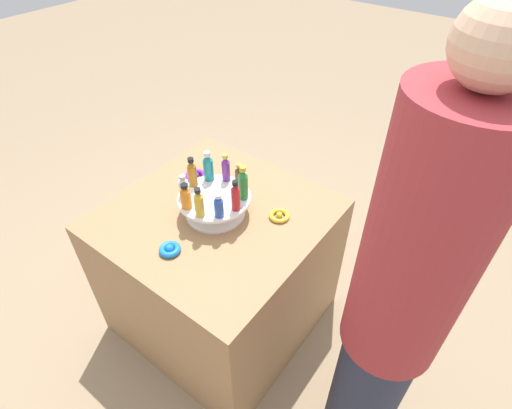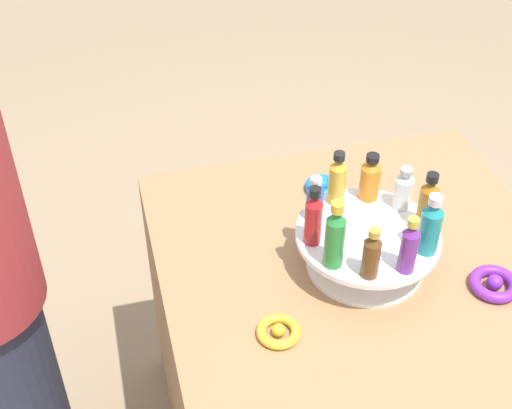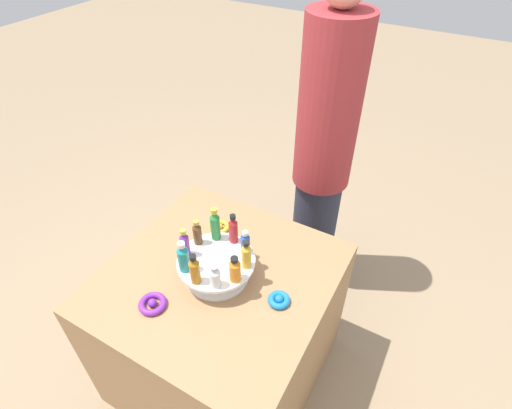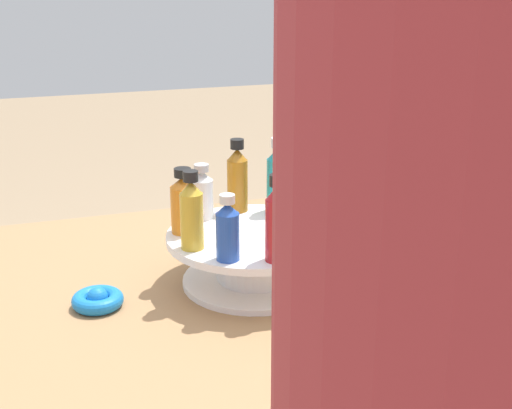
{
  "view_description": "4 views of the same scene",
  "coord_description": "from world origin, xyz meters",
  "views": [
    {
      "loc": [
        -0.87,
        -0.86,
        1.79
      ],
      "look_at": [
        -0.03,
        -0.23,
        0.89
      ],
      "focal_mm": 28.0,
      "sensor_mm": 36.0,
      "label": 1
    },
    {
      "loc": [
        0.97,
        -0.48,
        1.74
      ],
      "look_at": [
        -0.03,
        -0.22,
        0.89
      ],
      "focal_mm": 50.0,
      "sensor_mm": 36.0,
      "label": 2
    },
    {
      "loc": [
        -0.61,
        0.79,
        1.9
      ],
      "look_at": [
        -0.03,
        -0.24,
        0.89
      ],
      "focal_mm": 28.0,
      "sensor_mm": 36.0,
      "label": 3
    },
    {
      "loc": [
        -0.34,
        -1.03,
        1.21
      ],
      "look_at": [
        -0.0,
        -0.01,
        0.84
      ],
      "focal_mm": 50.0,
      "sensor_mm": 36.0,
      "label": 4
    }
  ],
  "objects": [
    {
      "name": "ground_plane",
      "position": [
        0.0,
        0.0,
        0.0
      ],
      "size": [
        12.0,
        12.0,
        0.0
      ],
      "primitive_type": "plane",
      "color": "#997F60"
    },
    {
      "name": "party_table",
      "position": [
        0.0,
        0.0,
        0.35
      ],
      "size": [
        0.84,
        0.84,
        0.7
      ],
      "color": "#9E754C",
      "rests_on": "ground_plane"
    },
    {
      "name": "display_stand",
      "position": [
        0.0,
        0.0,
        0.75
      ],
      "size": [
        0.29,
        0.29,
        0.09
      ],
      "color": "white",
      "rests_on": "party_table"
    },
    {
      "name": "bottle_orange",
      "position": [
        -0.11,
        0.04,
        0.84
      ],
      "size": [
        0.04,
        0.04,
        0.11
      ],
      "color": "orange",
      "rests_on": "display_stand"
    },
    {
      "name": "bottle_gold",
      "position": [
        -0.11,
        -0.03,
        0.85
      ],
      "size": [
        0.04,
        0.04,
        0.12
      ],
      "color": "gold",
      "rests_on": "display_stand"
    },
    {
      "name": "bottle_blue",
      "position": [
        -0.07,
        -0.09,
        0.84
      ],
      "size": [
        0.04,
        0.04,
        0.1
      ],
      "color": "#234CAD",
      "rests_on": "display_stand"
    },
    {
      "name": "bottle_red",
      "position": [
        -0.01,
        -0.12,
        0.85
      ],
      "size": [
        0.03,
        0.03,
        0.13
      ],
      "color": "#B21E23",
      "rests_on": "display_stand"
    },
    {
      "name": "bottle_green",
      "position": [
        0.06,
        -0.1,
        0.86
      ],
      "size": [
        0.04,
        0.04,
        0.15
      ],
      "color": "#288438",
      "rests_on": "display_stand"
    },
    {
      "name": "bottle_brown",
      "position": [
        0.11,
        -0.04,
        0.84
      ],
      "size": [
        0.03,
        0.03,
        0.11
      ],
      "color": "brown",
      "rests_on": "display_stand"
    },
    {
      "name": "bottle_purple",
      "position": [
        0.11,
        0.03,
        0.85
      ],
      "size": [
        0.03,
        0.03,
        0.12
      ],
      "color": "#702D93",
      "rests_on": "display_stand"
    },
    {
      "name": "bottle_teal",
      "position": [
        0.07,
        0.09,
        0.85
      ],
      "size": [
        0.04,
        0.04,
        0.13
      ],
      "color": "teal",
      "rests_on": "display_stand"
    },
    {
      "name": "bottle_amber",
      "position": [
        0.01,
        0.12,
        0.85
      ],
      "size": [
        0.04,
        0.04,
        0.13
      ],
      "color": "#AD6B19",
      "rests_on": "display_stand"
    },
    {
      "name": "bottle_clear",
      "position": [
        -0.06,
        0.1,
        0.84
      ],
      "size": [
        0.04,
        0.04,
        0.1
      ],
      "color": "silver",
      "rests_on": "display_stand"
    },
    {
      "name": "ribbon_bow_blue",
      "position": [
        -0.26,
        -0.01,
        0.71
      ],
      "size": [
        0.08,
        0.08,
        0.03
      ],
      "color": "blue",
      "rests_on": "party_table"
    },
    {
      "name": "ribbon_bow_gold",
      "position": [
        0.14,
        -0.22,
        0.71
      ],
      "size": [
        0.08,
        0.08,
        0.03
      ],
      "color": "gold",
      "rests_on": "party_table"
    },
    {
      "name": "ribbon_bow_purple",
      "position": [
        0.12,
        0.23,
        0.71
      ],
      "size": [
        0.1,
        0.1,
        0.03
      ],
      "color": "purple",
      "rests_on": "party_table"
    },
    {
      "name": "person_figure",
      "position": [
        -0.1,
        -0.78,
        0.84
      ],
      "size": [
        0.28,
        0.28,
        1.65
      ],
      "rotation": [
        0.0,
        0.0,
        1.44
      ],
      "color": "#282D42",
      "rests_on": "ground_plane"
    }
  ]
}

